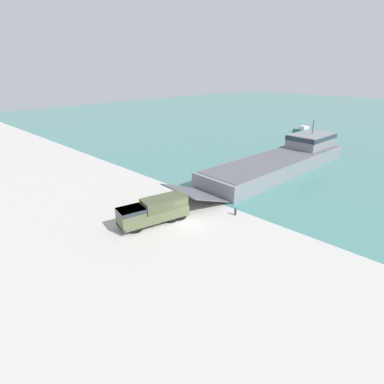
{
  "coord_description": "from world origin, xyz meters",
  "views": [
    {
      "loc": [
        20.89,
        -21.27,
        15.94
      ],
      "look_at": [
        -2.5,
        2.93,
        2.08
      ],
      "focal_mm": 28.0,
      "sensor_mm": 36.0,
      "label": 1
    }
  ],
  "objects_px": {
    "moored_boat_a": "(305,131)",
    "mooring_bollard": "(235,211)",
    "landing_craft": "(284,159)",
    "military_truck": "(154,211)",
    "soldier_on_ramp": "(147,205)"
  },
  "relations": [
    {
      "from": "military_truck",
      "to": "soldier_on_ramp",
      "type": "relative_size",
      "value": 4.92
    },
    {
      "from": "landing_craft",
      "to": "moored_boat_a",
      "type": "bearing_deg",
      "value": 112.25
    },
    {
      "from": "landing_craft",
      "to": "moored_boat_a",
      "type": "xyz_separation_m",
      "value": [
        -10.86,
        31.67,
        -1.1
      ]
    },
    {
      "from": "soldier_on_ramp",
      "to": "moored_boat_a",
      "type": "relative_size",
      "value": 0.25
    },
    {
      "from": "moored_boat_a",
      "to": "military_truck",
      "type": "bearing_deg",
      "value": 29.89
    },
    {
      "from": "landing_craft",
      "to": "mooring_bollard",
      "type": "distance_m",
      "value": 20.93
    },
    {
      "from": "military_truck",
      "to": "soldier_on_ramp",
      "type": "bearing_deg",
      "value": -99.64
    },
    {
      "from": "soldier_on_ramp",
      "to": "landing_craft",
      "type": "bearing_deg",
      "value": -133.45
    },
    {
      "from": "mooring_bollard",
      "to": "military_truck",
      "type": "bearing_deg",
      "value": -124.01
    },
    {
      "from": "landing_craft",
      "to": "moored_boat_a",
      "type": "distance_m",
      "value": 33.5
    },
    {
      "from": "moored_boat_a",
      "to": "mooring_bollard",
      "type": "bearing_deg",
      "value": 36.85
    },
    {
      "from": "landing_craft",
      "to": "military_truck",
      "type": "xyz_separation_m",
      "value": [
        -0.61,
        -28.25,
        -0.23
      ]
    },
    {
      "from": "mooring_bollard",
      "to": "landing_craft",
      "type": "bearing_deg",
      "value": 103.04
    },
    {
      "from": "soldier_on_ramp",
      "to": "mooring_bollard",
      "type": "xyz_separation_m",
      "value": [
        8.07,
        6.71,
        -0.47
      ]
    },
    {
      "from": "soldier_on_ramp",
      "to": "moored_boat_a",
      "type": "distance_m",
      "value": 59.21
    }
  ]
}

